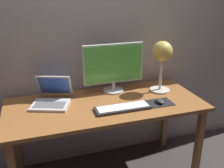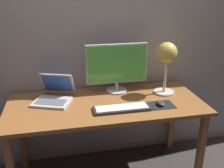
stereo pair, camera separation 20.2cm
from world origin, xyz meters
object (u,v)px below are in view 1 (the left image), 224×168
at_px(laptop, 52,95).
at_px(mouse, 160,101).
at_px(keyboard_main, 123,108).
at_px(monitor, 113,66).
at_px(desk_lamp, 162,55).

xyz_separation_m(laptop, mouse, (0.83, -0.29, -0.04)).
bearing_deg(keyboard_main, monitor, 83.31).
bearing_deg(mouse, keyboard_main, -178.16).
height_order(keyboard_main, laptop, laptop).
xyz_separation_m(monitor, desk_lamp, (0.41, -0.12, 0.09)).
distance_m(monitor, keyboard_main, 0.44).
bearing_deg(laptop, monitor, 7.16).
xyz_separation_m(monitor, keyboard_main, (-0.04, -0.37, -0.23)).
relative_size(monitor, laptop, 1.34).
height_order(laptop, desk_lamp, desk_lamp).
xyz_separation_m(keyboard_main, desk_lamp, (0.45, 0.25, 0.32)).
bearing_deg(keyboard_main, laptop, 149.33).
distance_m(monitor, desk_lamp, 0.43).
height_order(laptop, mouse, laptop).
distance_m(monitor, mouse, 0.51).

